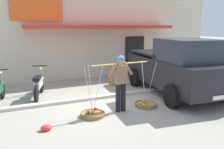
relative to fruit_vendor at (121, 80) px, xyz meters
The scene contains 10 objects.
ground_plane 1.25m from the fruit_vendor, 100.81° to the left, with size 90.00×90.00×0.00m, color #9E998C.
sidewalk_curb 1.73m from the fruit_vendor, 95.67° to the left, with size 20.00×0.24×0.10m, color #BAB4A5.
fruit_vendor is the anchor object (origin of this frame).
fruit_basket_left_side 1.28m from the fruit_vendor, ahead, with size 0.70×0.70×1.45m.
fruit_basket_right_side 1.29m from the fruit_vendor, behind, with size 0.70×0.70×1.45m.
motorcycle_second_in_row 3.28m from the fruit_vendor, 129.07° to the left, with size 0.67×1.77×1.09m.
parked_truck 2.84m from the fruit_vendor, 17.00° to the left, with size 2.55×4.88×2.10m.
storefront_building 7.52m from the fruit_vendor, 80.24° to the left, with size 13.00×6.00×4.20m.
plastic_litter_bag 2.47m from the fruit_vendor, 168.84° to the right, with size 0.28×0.22×0.14m, color red.
wooden_crate 3.34m from the fruit_vendor, 67.80° to the left, with size 0.44×0.36×0.32m, color olive.
Camera 1 is at (-2.83, -6.73, 2.50)m, focal length 37.39 mm.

